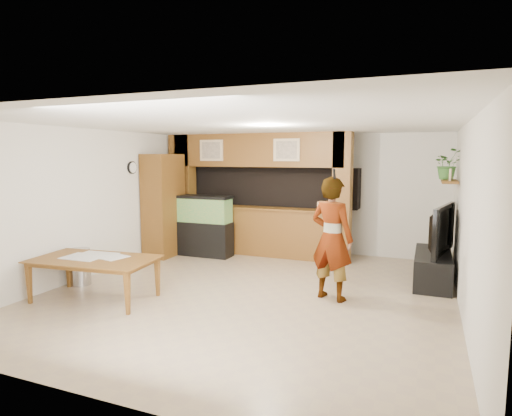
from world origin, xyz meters
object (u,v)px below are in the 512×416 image
at_px(aquarium, 205,226).
at_px(television, 435,229).
at_px(dining_table, 94,280).
at_px(pantry_cabinet, 164,205).
at_px(person, 332,239).

bearing_deg(aquarium, television, -4.31).
relative_size(aquarium, dining_table, 0.72).
relative_size(pantry_cabinet, television, 1.54).
distance_m(television, dining_table, 5.48).
bearing_deg(person, pantry_cabinet, -2.67).
bearing_deg(pantry_cabinet, television, -0.39).
relative_size(pantry_cabinet, dining_table, 1.21).
xyz_separation_m(person, dining_table, (-3.23, -1.38, -0.60)).
bearing_deg(person, dining_table, 41.19).
relative_size(aquarium, television, 0.92).
bearing_deg(dining_table, television, 25.19).
height_order(pantry_cabinet, dining_table, pantry_cabinet).
height_order(pantry_cabinet, person, pantry_cabinet).
distance_m(television, person, 2.03).
distance_m(aquarium, person, 3.59).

